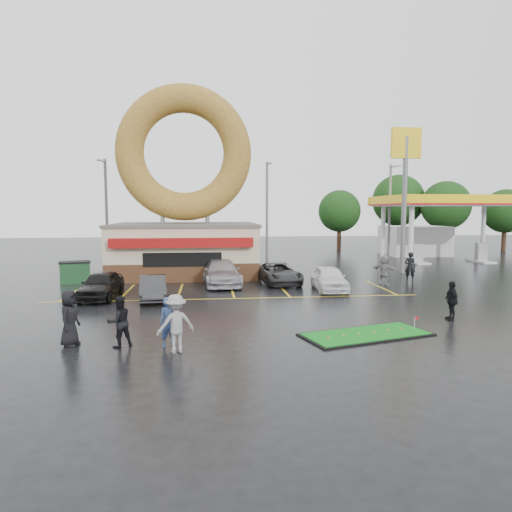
{
  "coord_description": "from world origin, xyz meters",
  "views": [
    {
      "loc": [
        -1.35,
        -20.35,
        4.66
      ],
      "look_at": [
        1.2,
        3.88,
        2.2
      ],
      "focal_mm": 32.0,
      "sensor_mm": 36.0,
      "label": 1
    }
  ],
  "objects": [
    {
      "name": "person_walker_far",
      "position": [
        11.83,
        8.14,
        0.96
      ],
      "size": [
        0.82,
        0.69,
        1.91
      ],
      "primitive_type": "imported",
      "rotation": [
        0.0,
        0.0,
        2.75
      ],
      "color": "black",
      "rests_on": "ground"
    },
    {
      "name": "person_walker_near",
      "position": [
        9.56,
        6.86,
        0.93
      ],
      "size": [
        1.52,
        1.69,
        1.87
      ],
      "primitive_type": "imported",
      "rotation": [
        0.0,
        0.0,
        2.25
      ],
      "color": "gray",
      "rests_on": "ground"
    },
    {
      "name": "dumpster",
      "position": [
        -9.88,
        9.73,
        0.65
      ],
      "size": [
        2.04,
        1.61,
        1.3
      ],
      "primitive_type": "cube",
      "rotation": [
        0.0,
        0.0,
        0.25
      ],
      "color": "#184021",
      "rests_on": "ground"
    },
    {
      "name": "car_dgrey",
      "position": [
        -4.25,
        3.5,
        0.62
      ],
      "size": [
        1.79,
        3.92,
        1.24
      ],
      "primitive_type": "imported",
      "rotation": [
        0.0,
        0.0,
        0.13
      ],
      "color": "#2C2C2F",
      "rests_on": "ground"
    },
    {
      "name": "tree_far_d",
      "position": [
        14.0,
        32.0,
        4.53
      ],
      "size": [
        4.9,
        4.9,
        7.0
      ],
      "color": "#332114",
      "rests_on": "ground"
    },
    {
      "name": "tree_far_a",
      "position": [
        26.0,
        30.0,
        5.18
      ],
      "size": [
        5.6,
        5.6,
        8.0
      ],
      "color": "#332114",
      "rests_on": "ground"
    },
    {
      "name": "putting_green",
      "position": [
        4.48,
        -4.24,
        0.04
      ],
      "size": [
        5.22,
        3.36,
        0.6
      ],
      "color": "black",
      "rests_on": "ground"
    },
    {
      "name": "streetlight_right",
      "position": [
        16.0,
        21.92,
        4.78
      ],
      "size": [
        0.4,
        2.21,
        9.0
      ],
      "color": "slate",
      "rests_on": "ground"
    },
    {
      "name": "ground",
      "position": [
        0.0,
        0.0,
        0.0
      ],
      "size": [
        120.0,
        120.0,
        0.0
      ],
      "primitive_type": "plane",
      "color": "black",
      "rests_on": "ground"
    },
    {
      "name": "tree_far_c",
      "position": [
        22.0,
        34.0,
        5.84
      ],
      "size": [
        6.3,
        6.3,
        9.0
      ],
      "color": "#332114",
      "rests_on": "ground"
    },
    {
      "name": "shell_sign",
      "position": [
        13.0,
        12.0,
        7.38
      ],
      "size": [
        2.2,
        0.36,
        10.6
      ],
      "color": "slate",
      "rests_on": "ground"
    },
    {
      "name": "car_grey",
      "position": [
        3.07,
        8.0,
        0.66
      ],
      "size": [
        2.77,
        5.0,
        1.32
      ],
      "primitive_type": "imported",
      "rotation": [
        0.0,
        0.0,
        0.13
      ],
      "color": "#28282A",
      "rests_on": "ground"
    },
    {
      "name": "streetlight_left",
      "position": [
        -10.0,
        19.92,
        4.78
      ],
      "size": [
        0.4,
        2.21,
        9.0
      ],
      "color": "slate",
      "rests_on": "ground"
    },
    {
      "name": "gas_station",
      "position": [
        20.0,
        20.94,
        3.7
      ],
      "size": [
        12.3,
        13.65,
        5.9
      ],
      "color": "silver",
      "rests_on": "ground"
    },
    {
      "name": "car_silver",
      "position": [
        -0.56,
        8.0,
        0.78
      ],
      "size": [
        2.55,
        5.48,
        1.55
      ],
      "primitive_type": "imported",
      "rotation": [
        0.0,
        0.0,
        0.07
      ],
      "color": "#A1A1A6",
      "rests_on": "ground"
    },
    {
      "name": "person_hoodie",
      "position": [
        -2.44,
        -5.55,
        0.96
      ],
      "size": [
        1.42,
        1.13,
        1.93
      ],
      "primitive_type": "imported",
      "rotation": [
        0.0,
        0.0,
        3.53
      ],
      "color": "gray",
      "rests_on": "ground"
    },
    {
      "name": "streetlight_mid",
      "position": [
        4.0,
        20.92,
        4.78
      ],
      "size": [
        0.4,
        2.21,
        9.0
      ],
      "color": "slate",
      "rests_on": "ground"
    },
    {
      "name": "tree_far_b",
      "position": [
        32.0,
        28.0,
        4.53
      ],
      "size": [
        4.9,
        4.9,
        7.0
      ],
      "color": "#332114",
      "rests_on": "ground"
    },
    {
      "name": "person_cameraman",
      "position": [
        8.91,
        -2.25,
        0.83
      ],
      "size": [
        0.47,
        1.0,
        1.67
      ],
      "primitive_type": "imported",
      "rotation": [
        0.0,
        0.0,
        -1.64
      ],
      "color": "black",
      "rests_on": "ground"
    },
    {
      "name": "person_blackjkt",
      "position": [
        -4.39,
        -4.77,
        0.88
      ],
      "size": [
        1.08,
        1.01,
        1.76
      ],
      "primitive_type": "imported",
      "rotation": [
        0.0,
        0.0,
        3.69
      ],
      "color": "black",
      "rests_on": "ground"
    },
    {
      "name": "person_blue",
      "position": [
        -2.73,
        -4.85,
        0.85
      ],
      "size": [
        0.72,
        0.59,
        1.7
      ],
      "primitive_type": "imported",
      "rotation": [
        0.0,
        0.0,
        0.35
      ],
      "color": "navy",
      "rests_on": "ground"
    },
    {
      "name": "donut_shop",
      "position": [
        -3.0,
        12.97,
        4.46
      ],
      "size": [
        10.2,
        8.7,
        13.5
      ],
      "color": "#472B19",
      "rests_on": "ground"
    },
    {
      "name": "car_black",
      "position": [
        -6.99,
        4.14,
        0.73
      ],
      "size": [
        1.92,
        4.36,
        1.46
      ],
      "primitive_type": "imported",
      "rotation": [
        0.0,
        0.0,
        -0.05
      ],
      "color": "black",
      "rests_on": "ground"
    },
    {
      "name": "car_white",
      "position": [
        5.61,
        5.26,
        0.72
      ],
      "size": [
        1.89,
        4.28,
        1.43
      ],
      "primitive_type": "imported",
      "rotation": [
        0.0,
        0.0,
        -0.05
      ],
      "color": "white",
      "rests_on": "ground"
    },
    {
      "name": "person_bystander",
      "position": [
        -6.11,
        -4.45,
        0.97
      ],
      "size": [
        0.77,
        1.04,
        1.94
      ],
      "primitive_type": "imported",
      "rotation": [
        0.0,
        0.0,
        1.39
      ],
      "color": "black",
      "rests_on": "ground"
    }
  ]
}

